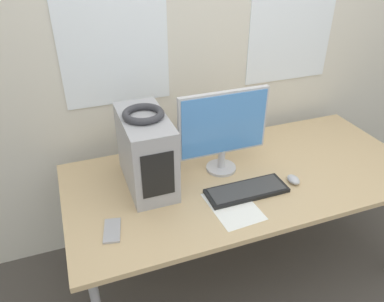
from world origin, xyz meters
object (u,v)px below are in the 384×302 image
object	(u,v)px
pc_tower	(146,151)
mouse	(293,180)
cell_phone	(112,231)
monitor_main	(223,128)
keyboard	(247,191)
headphones	(143,114)

from	to	relation	value
pc_tower	mouse	size ratio (longest dim) A/B	5.28
mouse	cell_phone	world-z (taller)	mouse
monitor_main	keyboard	xyz separation A→B (m)	(0.04, -0.24, -0.25)
mouse	pc_tower	bearing A→B (deg)	159.83
headphones	keyboard	bearing A→B (deg)	-29.91
monitor_main	pc_tower	bearing A→B (deg)	177.36
pc_tower	mouse	xyz separation A→B (m)	(0.72, -0.26, -0.17)
monitor_main	mouse	xyz separation A→B (m)	(0.31, -0.24, -0.24)
pc_tower	keyboard	size ratio (longest dim) A/B	1.07
cell_phone	mouse	bearing A→B (deg)	14.78
cell_phone	keyboard	bearing A→B (deg)	16.31
headphones	keyboard	world-z (taller)	headphones
pc_tower	monitor_main	bearing A→B (deg)	-2.64
headphones	pc_tower	bearing A→B (deg)	-90.00
pc_tower	headphones	distance (m)	0.21
monitor_main	mouse	bearing A→B (deg)	-38.62
pc_tower	headphones	size ratio (longest dim) A/B	2.23
headphones	monitor_main	world-z (taller)	monitor_main
monitor_main	cell_phone	xyz separation A→B (m)	(-0.65, -0.28, -0.25)
keyboard	cell_phone	xyz separation A→B (m)	(-0.69, -0.05, -0.01)
monitor_main	mouse	size ratio (longest dim) A/B	5.81
pc_tower	mouse	world-z (taller)	pc_tower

